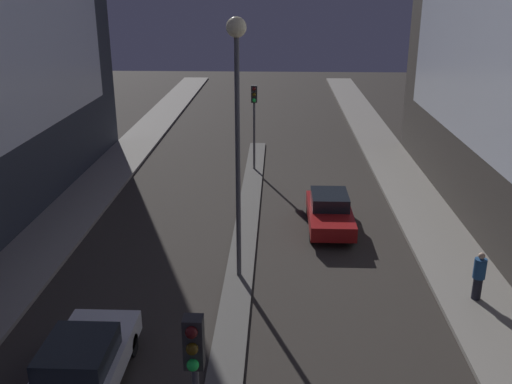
{
  "coord_description": "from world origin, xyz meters",
  "views": [
    {
      "loc": [
        1.3,
        -3.22,
        9.57
      ],
      "look_at": [
        0.29,
        21.92,
        0.5
      ],
      "focal_mm": 40.0,
      "sensor_mm": 36.0,
      "label": 1
    }
  ],
  "objects_px": {
    "car_left_lane": "(83,363)",
    "car_right_lane": "(330,211)",
    "street_lamp": "(237,93)",
    "pedestrian_on_right_sidewalk": "(479,275)",
    "traffic_light_near": "(195,384)",
    "traffic_light_mid": "(254,109)"
  },
  "relations": [
    {
      "from": "traffic_light_near",
      "to": "car_left_lane",
      "type": "height_order",
      "value": "traffic_light_near"
    },
    {
      "from": "traffic_light_mid",
      "to": "car_right_lane",
      "type": "height_order",
      "value": "traffic_light_mid"
    },
    {
      "from": "street_lamp",
      "to": "pedestrian_on_right_sidewalk",
      "type": "bearing_deg",
      "value": -10.05
    },
    {
      "from": "car_left_lane",
      "to": "pedestrian_on_right_sidewalk",
      "type": "relative_size",
      "value": 2.69
    },
    {
      "from": "traffic_light_mid",
      "to": "car_left_lane",
      "type": "height_order",
      "value": "traffic_light_mid"
    },
    {
      "from": "street_lamp",
      "to": "car_left_lane",
      "type": "xyz_separation_m",
      "value": [
        -3.49,
        -5.98,
        -5.72
      ]
    },
    {
      "from": "car_left_lane",
      "to": "car_right_lane",
      "type": "bearing_deg",
      "value": 56.42
    },
    {
      "from": "traffic_light_mid",
      "to": "pedestrian_on_right_sidewalk",
      "type": "height_order",
      "value": "traffic_light_mid"
    },
    {
      "from": "pedestrian_on_right_sidewalk",
      "to": "street_lamp",
      "type": "bearing_deg",
      "value": 169.95
    },
    {
      "from": "street_lamp",
      "to": "car_right_lane",
      "type": "distance_m",
      "value": 8.1
    },
    {
      "from": "traffic_light_near",
      "to": "car_left_lane",
      "type": "relative_size",
      "value": 1.06
    },
    {
      "from": "traffic_light_mid",
      "to": "street_lamp",
      "type": "xyz_separation_m",
      "value": [
        0.0,
        -12.3,
        2.99
      ]
    },
    {
      "from": "street_lamp",
      "to": "pedestrian_on_right_sidewalk",
      "type": "relative_size",
      "value": 5.34
    },
    {
      "from": "street_lamp",
      "to": "traffic_light_near",
      "type": "bearing_deg",
      "value": -90.0
    },
    {
      "from": "traffic_light_mid",
      "to": "street_lamp",
      "type": "relative_size",
      "value": 0.53
    },
    {
      "from": "street_lamp",
      "to": "pedestrian_on_right_sidewalk",
      "type": "height_order",
      "value": "street_lamp"
    },
    {
      "from": "pedestrian_on_right_sidewalk",
      "to": "car_right_lane",
      "type": "bearing_deg",
      "value": 125.53
    },
    {
      "from": "car_left_lane",
      "to": "traffic_light_near",
      "type": "bearing_deg",
      "value": -49.47
    },
    {
      "from": "traffic_light_near",
      "to": "pedestrian_on_right_sidewalk",
      "type": "height_order",
      "value": "traffic_light_near"
    },
    {
      "from": "car_right_lane",
      "to": "pedestrian_on_right_sidewalk",
      "type": "relative_size",
      "value": 2.68
    },
    {
      "from": "car_left_lane",
      "to": "car_right_lane",
      "type": "relative_size",
      "value": 1.0
    },
    {
      "from": "car_right_lane",
      "to": "pedestrian_on_right_sidewalk",
      "type": "bearing_deg",
      "value": -54.47
    }
  ]
}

